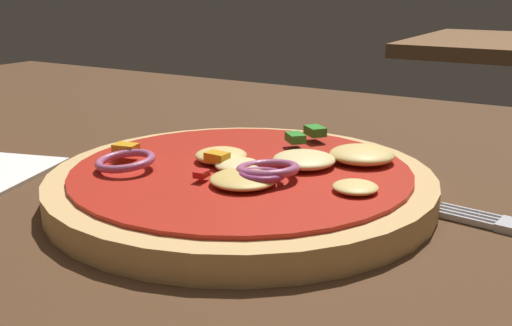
% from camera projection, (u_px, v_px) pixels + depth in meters
% --- Properties ---
extents(dining_table, '(1.48, 0.96, 0.04)m').
position_uv_depth(dining_table, '(186.00, 233.00, 0.41)').
color(dining_table, '#4C301C').
rests_on(dining_table, ground).
extents(pizza, '(0.27, 0.27, 0.03)m').
position_uv_depth(pizza, '(244.00, 182.00, 0.42)').
color(pizza, tan).
rests_on(pizza, dining_table).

